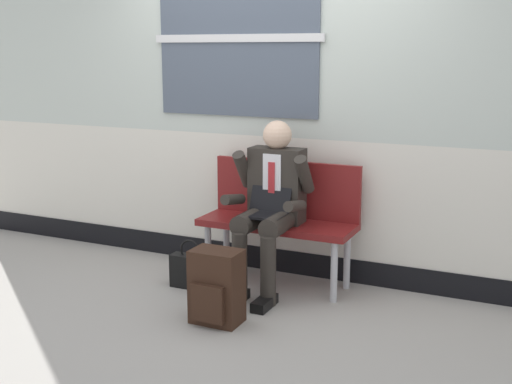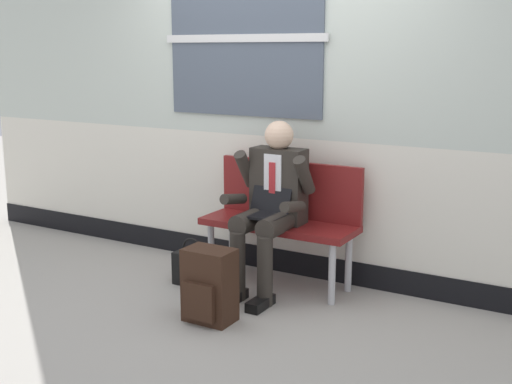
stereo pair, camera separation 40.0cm
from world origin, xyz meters
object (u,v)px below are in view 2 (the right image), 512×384
Objects in this scene: bench_with_person at (283,213)px; backpack at (209,286)px; person_seated at (270,203)px; handbag at (192,269)px.

backpack is (-0.07, -0.89, -0.31)m from bench_with_person.
person_seated is 2.55× the size of backpack.
person_seated is 0.80m from handbag.
handbag is at bearing 134.99° from backpack.
backpack is at bearing -94.59° from bench_with_person.
handbag is (-0.55, -0.21, -0.53)m from person_seated.
bench_with_person reaches higher than backpack.
bench_with_person is 2.39× the size of backpack.
backpack is (-0.07, -0.69, -0.43)m from person_seated.
backpack reaches higher than handbag.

